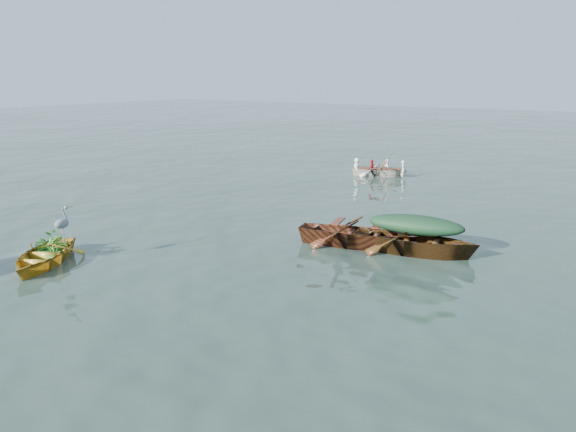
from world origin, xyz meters
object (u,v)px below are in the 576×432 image
object	(u,v)px
yellow_dinghy	(44,265)
heron	(62,230)
green_tarp_boat	(414,254)
rowed_boat	(379,176)
open_wooden_boat	(357,246)

from	to	relation	value
yellow_dinghy	heron	size ratio (longest dim) A/B	3.62
green_tarp_boat	heron	xyz separation A→B (m)	(-6.92, -5.81, 0.91)
green_tarp_boat	rowed_boat	bearing A→B (deg)	19.89
rowed_boat	heron	bearing A→B (deg)	156.76
rowed_boat	heron	size ratio (longest dim) A/B	3.88
green_tarp_boat	open_wooden_boat	size ratio (longest dim) A/B	1.00
open_wooden_boat	heron	bearing A→B (deg)	122.48
yellow_dinghy	heron	world-z (taller)	heron
green_tarp_boat	heron	world-z (taller)	heron
yellow_dinghy	green_tarp_boat	world-z (taller)	green_tarp_boat
rowed_boat	green_tarp_boat	bearing A→B (deg)	-169.65
open_wooden_boat	rowed_boat	xyz separation A→B (m)	(-4.31, 10.51, 0.00)
heron	open_wooden_boat	bearing A→B (deg)	13.86
yellow_dinghy	heron	distance (m)	1.07
green_tarp_boat	open_wooden_boat	bearing A→B (deg)	90.00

